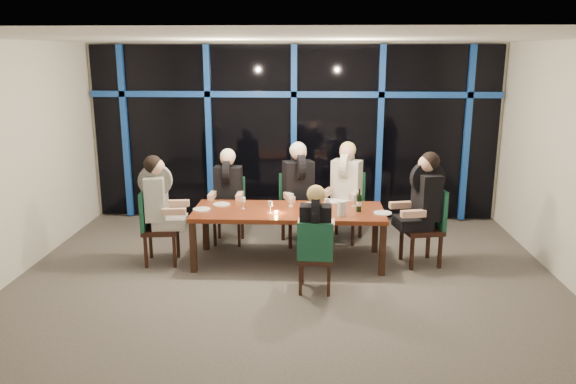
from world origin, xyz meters
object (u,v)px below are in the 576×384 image
at_px(diner_near_mid, 316,222).
at_px(chair_end_right, 428,222).
at_px(chair_far_left, 229,206).
at_px(diner_end_left, 159,194).
at_px(dining_table, 289,215).
at_px(water_pitcher, 341,208).
at_px(diner_far_mid, 299,179).
at_px(diner_far_left, 228,183).
at_px(chair_far_right, 347,202).
at_px(chair_near_mid, 315,253).
at_px(chair_end_left, 154,223).
at_px(diner_far_right, 346,177).
at_px(diner_end_right, 424,192).
at_px(chair_far_mid, 297,204).
at_px(wine_bottle, 359,203).

bearing_deg(diner_near_mid, chair_end_right, -145.58).
bearing_deg(chair_far_left, diner_end_left, -128.56).
relative_size(dining_table, water_pitcher, 13.05).
bearing_deg(diner_far_mid, diner_far_left, 162.24).
bearing_deg(chair_far_right, diner_far_left, -149.86).
height_order(dining_table, chair_near_mid, chair_near_mid).
distance_m(chair_far_left, chair_near_mid, 2.30).
xyz_separation_m(chair_end_right, diner_near_mid, (-1.54, -0.96, 0.28)).
bearing_deg(chair_far_right, chair_end_left, -135.06).
distance_m(diner_far_right, diner_end_left, 2.80).
height_order(dining_table, diner_near_mid, diner_near_mid).
bearing_deg(diner_end_right, chair_near_mid, -66.83).
relative_size(chair_far_mid, chair_end_right, 0.99).
xyz_separation_m(diner_far_right, diner_end_right, (0.99, -0.99, 0.02)).
relative_size(chair_far_right, diner_far_mid, 1.01).
height_order(dining_table, wine_bottle, wine_bottle).
relative_size(chair_end_right, diner_far_mid, 1.03).
bearing_deg(chair_near_mid, diner_end_right, -142.52).
relative_size(chair_far_left, diner_end_right, 0.95).
xyz_separation_m(chair_far_right, diner_far_left, (-1.81, -0.28, 0.36)).
height_order(chair_far_right, water_pitcher, chair_far_right).
relative_size(diner_far_left, water_pitcher, 4.82).
xyz_separation_m(chair_end_left, chair_near_mid, (2.20, -0.91, -0.07)).
distance_m(dining_table, diner_far_mid, 0.87).
bearing_deg(diner_far_right, diner_end_left, -135.81).
height_order(diner_far_mid, diner_near_mid, diner_far_mid).
bearing_deg(diner_far_left, chair_near_mid, -53.24).
relative_size(chair_far_mid, diner_end_left, 1.05).
bearing_deg(chair_far_left, diner_far_left, -90.00).
relative_size(chair_far_left, chair_near_mid, 1.08).
relative_size(chair_end_right, diner_far_left, 1.11).
xyz_separation_m(chair_far_right, chair_end_right, (1.04, -1.05, 0.01)).
bearing_deg(diner_near_mid, wine_bottle, -120.55).
distance_m(chair_far_right, diner_near_mid, 2.10).
bearing_deg(chair_near_mid, chair_end_left, -20.15).
relative_size(chair_far_mid, diner_far_left, 1.10).
distance_m(chair_far_mid, chair_far_right, 0.79).
xyz_separation_m(chair_far_left, water_pitcher, (1.65, -1.12, 0.30)).
relative_size(diner_far_mid, diner_far_right, 1.01).
height_order(chair_far_mid, diner_far_left, diner_far_left).
relative_size(chair_far_left, wine_bottle, 3.15).
relative_size(chair_far_right, chair_near_mid, 1.15).
bearing_deg(diner_end_right, dining_table, -102.34).
distance_m(chair_near_mid, diner_far_mid, 1.91).
relative_size(chair_end_left, diner_end_left, 1.03).
bearing_deg(diner_far_mid, diner_near_mid, -100.77).
bearing_deg(chair_near_mid, diner_far_right, -100.76).
bearing_deg(chair_far_right, diner_far_mid, -138.92).
bearing_deg(chair_end_left, diner_far_mid, -71.11).
height_order(diner_end_left, wine_bottle, diner_end_left).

